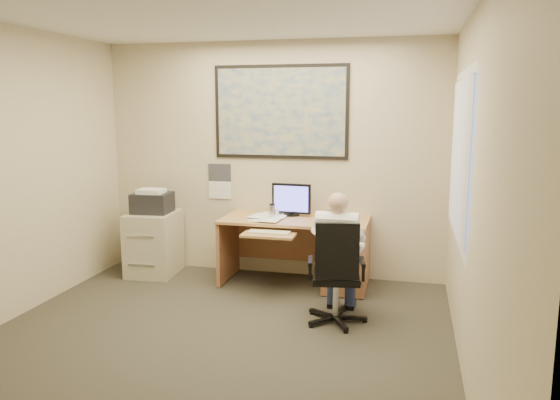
% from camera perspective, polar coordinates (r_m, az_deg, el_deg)
% --- Properties ---
extents(room_shell, '(4.00, 4.50, 2.70)m').
position_cam_1_polar(room_shell, '(4.22, -8.49, 1.30)').
color(room_shell, '#333027').
rests_on(room_shell, ground).
extents(desk, '(1.60, 0.97, 1.11)m').
position_cam_1_polar(desk, '(6.03, 4.70, -4.93)').
color(desk, tan).
rests_on(desk, ground).
extents(world_map, '(1.56, 0.03, 1.06)m').
position_cam_1_polar(world_map, '(6.27, 0.05, 9.17)').
color(world_map, '#1E4C93').
rests_on(world_map, room_shell).
extents(wall_calendar, '(0.28, 0.01, 0.42)m').
position_cam_1_polar(wall_calendar, '(6.56, -6.32, 1.95)').
color(wall_calendar, white).
rests_on(wall_calendar, room_shell).
extents(window_blinds, '(0.06, 1.40, 1.30)m').
position_cam_1_polar(window_blinds, '(4.70, 18.41, 4.22)').
color(window_blinds, silver).
rests_on(window_blinds, room_shell).
extents(filing_cabinet, '(0.57, 0.67, 1.02)m').
position_cam_1_polar(filing_cabinet, '(6.62, -13.05, -3.83)').
color(filing_cabinet, '#B9B595').
rests_on(filing_cabinet, ground).
extents(office_chair, '(0.67, 0.67, 0.98)m').
position_cam_1_polar(office_chair, '(5.06, 5.70, -9.68)').
color(office_chair, black).
rests_on(office_chair, ground).
extents(person, '(0.51, 0.71, 1.20)m').
position_cam_1_polar(person, '(5.03, 5.97, -6.01)').
color(person, white).
rests_on(person, office_chair).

